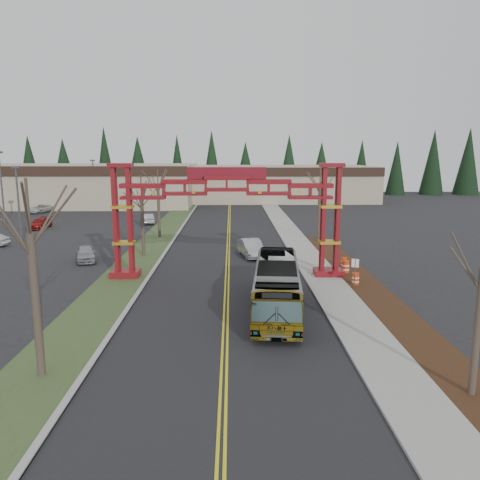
{
  "coord_description": "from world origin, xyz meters",
  "views": [
    {
      "loc": [
        0.37,
        -17.78,
        9.65
      ],
      "look_at": [
        0.94,
        14.2,
        3.69
      ],
      "focal_mm": 35.0,
      "sensor_mm": 36.0,
      "label": 1
    }
  ],
  "objects_px": {
    "parked_car_far_a": "(148,219)",
    "barrel_south": "(355,279)",
    "light_pole_far": "(94,182)",
    "street_sign": "(355,268)",
    "bare_tree_median_mid": "(142,200)",
    "light_pole_mid": "(1,184)",
    "transit_bus": "(277,286)",
    "retail_building_east": "(278,183)",
    "bare_tree_median_near": "(30,235)",
    "retail_building_west": "(72,184)",
    "light_pole_near": "(18,202)",
    "barrel_mid": "(345,267)",
    "parked_car_near_a": "(86,253)",
    "parked_car_far_b": "(40,209)",
    "gateway_arch": "(227,202)",
    "silver_sedan": "(251,248)",
    "bare_tree_median_far": "(158,189)",
    "bare_tree_right_far": "(320,186)",
    "barrel_north": "(344,263)",
    "parked_car_mid_a": "(40,223)"
  },
  "relations": [
    {
      "from": "transit_bus",
      "to": "bare_tree_median_near",
      "type": "bearing_deg",
      "value": -137.28
    },
    {
      "from": "transit_bus",
      "to": "parked_car_far_b",
      "type": "distance_m",
      "value": 59.95
    },
    {
      "from": "silver_sedan",
      "to": "parked_car_far_b",
      "type": "height_order",
      "value": "silver_sedan"
    },
    {
      "from": "light_pole_far",
      "to": "street_sign",
      "type": "distance_m",
      "value": 56.63
    },
    {
      "from": "bare_tree_median_near",
      "to": "bare_tree_median_mid",
      "type": "relative_size",
      "value": 1.14
    },
    {
      "from": "silver_sedan",
      "to": "bare_tree_median_far",
      "type": "xyz_separation_m",
      "value": [
        -10.22,
        10.29,
        4.74
      ]
    },
    {
      "from": "retail_building_west",
      "to": "light_pole_near",
      "type": "bearing_deg",
      "value": -77.89
    },
    {
      "from": "parked_car_near_a",
      "to": "bare_tree_right_far",
      "type": "bearing_deg",
      "value": 4.47
    },
    {
      "from": "parked_car_far_b",
      "to": "light_pole_mid",
      "type": "bearing_deg",
      "value": -68.94
    },
    {
      "from": "barrel_mid",
      "to": "light_pole_far",
      "type": "bearing_deg",
      "value": 127.31
    },
    {
      "from": "bare_tree_median_near",
      "to": "parked_car_far_a",
      "type": "bearing_deg",
      "value": 94.19
    },
    {
      "from": "parked_car_near_a",
      "to": "bare_tree_median_far",
      "type": "bearing_deg",
      "value": 50.06
    },
    {
      "from": "parked_car_far_a",
      "to": "barrel_south",
      "type": "height_order",
      "value": "parked_car_far_a"
    },
    {
      "from": "street_sign",
      "to": "barrel_mid",
      "type": "bearing_deg",
      "value": 84.57
    },
    {
      "from": "retail_building_west",
      "to": "retail_building_east",
      "type": "height_order",
      "value": "retail_building_west"
    },
    {
      "from": "parked_car_far_a",
      "to": "bare_tree_median_far",
      "type": "relative_size",
      "value": 0.54
    },
    {
      "from": "transit_bus",
      "to": "silver_sedan",
      "type": "height_order",
      "value": "transit_bus"
    },
    {
      "from": "transit_bus",
      "to": "barrel_south",
      "type": "xyz_separation_m",
      "value": [
        6.36,
        5.45,
        -1.09
      ]
    },
    {
      "from": "barrel_north",
      "to": "light_pole_mid",
      "type": "bearing_deg",
      "value": 150.63
    },
    {
      "from": "barrel_north",
      "to": "bare_tree_median_far",
      "type": "bearing_deg",
      "value": 140.17
    },
    {
      "from": "silver_sedan",
      "to": "parked_car_far_b",
      "type": "relative_size",
      "value": 1.03
    },
    {
      "from": "gateway_arch",
      "to": "parked_car_far_b",
      "type": "xyz_separation_m",
      "value": [
        -31.11,
        41.13,
        -5.31
      ]
    },
    {
      "from": "retail_building_west",
      "to": "bare_tree_median_near",
      "type": "height_order",
      "value": "bare_tree_median_near"
    },
    {
      "from": "retail_building_west",
      "to": "parked_car_far_b",
      "type": "bearing_deg",
      "value": -94.94
    },
    {
      "from": "light_pole_mid",
      "to": "barrel_mid",
      "type": "xyz_separation_m",
      "value": [
        38.58,
        -23.81,
        -5.16
      ]
    },
    {
      "from": "retail_building_east",
      "to": "light_pole_near",
      "type": "height_order",
      "value": "light_pole_near"
    },
    {
      "from": "transit_bus",
      "to": "bare_tree_right_far",
      "type": "distance_m",
      "value": 24.63
    },
    {
      "from": "retail_building_west",
      "to": "parked_car_near_a",
      "type": "relative_size",
      "value": 11.12
    },
    {
      "from": "gateway_arch",
      "to": "parked_car_far_b",
      "type": "bearing_deg",
      "value": 127.1
    },
    {
      "from": "retail_building_east",
      "to": "parked_car_far_a",
      "type": "height_order",
      "value": "retail_building_east"
    },
    {
      "from": "parked_car_far_a",
      "to": "bare_tree_median_near",
      "type": "xyz_separation_m",
      "value": [
        3.31,
        -45.18,
        5.63
      ]
    },
    {
      "from": "retail_building_west",
      "to": "parked_car_far_a",
      "type": "height_order",
      "value": "retail_building_west"
    },
    {
      "from": "parked_car_mid_a",
      "to": "bare_tree_median_near",
      "type": "xyz_separation_m",
      "value": [
        16.6,
        -41.32,
        5.67
      ]
    },
    {
      "from": "light_pole_near",
      "to": "barrel_south",
      "type": "height_order",
      "value": "light_pole_near"
    },
    {
      "from": "silver_sedan",
      "to": "light_pole_far",
      "type": "bearing_deg",
      "value": 112.93
    },
    {
      "from": "street_sign",
      "to": "silver_sedan",
      "type": "bearing_deg",
      "value": 122.37
    },
    {
      "from": "barrel_mid",
      "to": "parked_car_far_a",
      "type": "bearing_deg",
      "value": 126.89
    },
    {
      "from": "barrel_south",
      "to": "parked_car_far_b",
      "type": "bearing_deg",
      "value": 132.85
    },
    {
      "from": "bare_tree_median_far",
      "to": "bare_tree_median_mid",
      "type": "bearing_deg",
      "value": -90.0
    },
    {
      "from": "bare_tree_median_mid",
      "to": "barrel_mid",
      "type": "height_order",
      "value": "bare_tree_median_mid"
    },
    {
      "from": "retail_building_east",
      "to": "transit_bus",
      "type": "height_order",
      "value": "retail_building_east"
    },
    {
      "from": "bare_tree_median_mid",
      "to": "light_pole_mid",
      "type": "height_order",
      "value": "light_pole_mid"
    },
    {
      "from": "bare_tree_right_far",
      "to": "light_pole_mid",
      "type": "distance_m",
      "value": 40.15
    },
    {
      "from": "parked_car_near_a",
      "to": "bare_tree_median_mid",
      "type": "relative_size",
      "value": 0.54
    },
    {
      "from": "gateway_arch",
      "to": "light_pole_mid",
      "type": "height_order",
      "value": "light_pole_mid"
    },
    {
      "from": "retail_building_east",
      "to": "parked_car_far_b",
      "type": "relative_size",
      "value": 7.89
    },
    {
      "from": "parked_car_mid_a",
      "to": "bare_tree_right_far",
      "type": "height_order",
      "value": "bare_tree_right_far"
    },
    {
      "from": "barrel_south",
      "to": "barrel_mid",
      "type": "xyz_separation_m",
      "value": [
        0.09,
        3.45,
        0.07
      ]
    },
    {
      "from": "bare_tree_median_near",
      "to": "barrel_mid",
      "type": "relative_size",
      "value": 7.84
    },
    {
      "from": "silver_sedan",
      "to": "bare_tree_median_far",
      "type": "relative_size",
      "value": 0.64
    }
  ]
}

